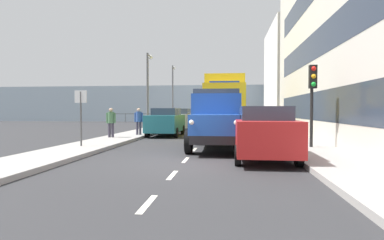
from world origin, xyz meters
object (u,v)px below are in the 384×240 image
object	(u,v)px
truck_vintage_blue	(217,121)
car_navy_oppositeside_2	(189,117)
car_silver_oppositeside_1	(179,119)
car_white_kerbside_1	(252,124)
traffic_light_near	(312,88)
pedestrian_in_dark_coat	(111,120)
pedestrian_near_railing	(139,119)
street_sign	(81,108)
lamp_post_far	(173,89)
car_red_kerbside_near	(263,132)
lorry_cargo_yellow	(225,103)
lamp_post_promenade	(148,84)
car_teal_oppositeside_0	(166,121)

from	to	relation	value
truck_vintage_blue	car_navy_oppositeside_2	xyz separation A→B (m)	(3.38, -18.19, -0.28)
car_silver_oppositeside_1	truck_vintage_blue	bearing A→B (deg)	105.66
car_white_kerbside_1	traffic_light_near	world-z (taller)	traffic_light_near
pedestrian_in_dark_coat	pedestrian_near_railing	distance (m)	2.18
car_white_kerbside_1	street_sign	distance (m)	8.05
car_navy_oppositeside_2	lamp_post_far	bearing A→B (deg)	-48.52
car_red_kerbside_near	traffic_light_near	distance (m)	3.51
pedestrian_in_dark_coat	street_sign	world-z (taller)	street_sign
lorry_cargo_yellow	street_sign	size ratio (longest dim) A/B	3.65
lamp_post_promenade	car_silver_oppositeside_1	bearing A→B (deg)	-127.15
truck_vintage_blue	traffic_light_near	bearing A→B (deg)	-179.67
truck_vintage_blue	lamp_post_far	distance (m)	21.31
car_navy_oppositeside_2	lamp_post_far	distance (m)	4.20
car_navy_oppositeside_2	car_red_kerbside_near	bearing A→B (deg)	103.70
pedestrian_in_dark_coat	street_sign	size ratio (longest dim) A/B	0.70
car_red_kerbside_near	car_silver_oppositeside_1	size ratio (longest dim) A/B	0.99
lorry_cargo_yellow	lamp_post_far	world-z (taller)	lamp_post_far
truck_vintage_blue	street_sign	world-z (taller)	truck_vintage_blue
truck_vintage_blue	lorry_cargo_yellow	world-z (taller)	lorry_cargo_yellow
car_navy_oppositeside_2	pedestrian_in_dark_coat	distance (m)	14.83
car_red_kerbside_near	car_teal_oppositeside_0	world-z (taller)	same
car_red_kerbside_near	lamp_post_far	bearing A→B (deg)	-72.92
car_teal_oppositeside_0	truck_vintage_blue	bearing A→B (deg)	116.93
truck_vintage_blue	pedestrian_near_railing	bearing A→B (deg)	-48.93
lamp_post_promenade	street_sign	world-z (taller)	lamp_post_promenade
car_teal_oppositeside_0	street_sign	bearing A→B (deg)	74.01
lorry_cargo_yellow	pedestrian_near_railing	distance (m)	6.09
traffic_light_near	car_silver_oppositeside_1	bearing A→B (deg)	-59.45
car_silver_oppositeside_1	lamp_post_promenade	size ratio (longest dim) A/B	0.81
car_red_kerbside_near	street_sign	size ratio (longest dim) A/B	1.96
car_silver_oppositeside_1	street_sign	size ratio (longest dim) A/B	1.98
car_silver_oppositeside_1	street_sign	world-z (taller)	street_sign
car_silver_oppositeside_1	pedestrian_near_railing	distance (m)	6.70
lamp_post_far	street_sign	xyz separation A→B (m)	(0.08, 21.02, -2.14)
lamp_post_far	pedestrian_in_dark_coat	bearing A→B (deg)	88.68
truck_vintage_blue	lamp_post_promenade	world-z (taller)	lamp_post_promenade
car_teal_oppositeside_0	lamp_post_promenade	xyz separation A→B (m)	(1.88, -2.92, 2.60)
car_red_kerbside_near	car_teal_oppositeside_0	bearing A→B (deg)	-60.85
lorry_cargo_yellow	car_white_kerbside_1	distance (m)	5.89
lorry_cargo_yellow	car_teal_oppositeside_0	distance (m)	4.35
car_teal_oppositeside_0	lamp_post_far	bearing A→B (deg)	-81.77
car_white_kerbside_1	car_silver_oppositeside_1	bearing A→B (deg)	-60.61
truck_vintage_blue	street_sign	bearing A→B (deg)	6.04
car_navy_oppositeside_2	traffic_light_near	xyz separation A→B (m)	(-7.11, 18.17, 1.58)
lorry_cargo_yellow	car_silver_oppositeside_1	world-z (taller)	lorry_cargo_yellow
lamp_post_far	lamp_post_promenade	bearing A→B (deg)	90.59
car_navy_oppositeside_2	truck_vintage_blue	bearing A→B (deg)	100.53
car_navy_oppositeside_2	lamp_post_promenade	distance (m)	9.19
pedestrian_near_railing	car_white_kerbside_1	bearing A→B (deg)	160.11
pedestrian_near_railing	street_sign	world-z (taller)	street_sign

